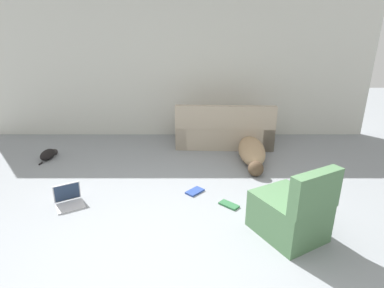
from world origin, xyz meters
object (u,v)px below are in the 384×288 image
Objects in this scene: cat at (47,155)px; couch at (222,131)px; dog at (250,151)px; side_chair at (290,212)px; book_blue at (194,191)px; laptop_open at (67,198)px; book_green at (228,205)px.

couch is at bearing -68.57° from cat.
couch is 0.94m from dog.
side_chair is (3.39, -2.05, 0.19)m from cat.
couch is at bearing 73.78° from book_blue.
dog is at bearing 116.66° from couch.
cat is 0.61× the size of side_chair.
cat is 1.70m from laptop_open.
book_blue is (2.43, -1.15, -0.07)m from cat.
dog is 1.84× the size of side_chair.
cat reaches higher than book_blue.
couch is at bearing -110.83° from side_chair.
book_green is at bearing -110.50° from cat.
book_blue is at bearing 140.69° from book_green.
cat is at bearing -60.14° from side_chair.
couch is 2.84m from side_chair.
laptop_open is 1.54× the size of book_blue.
book_blue is 0.32× the size of side_chair.
dog is 1.97m from side_chair.
cat is 3.21m from book_green.
laptop_open is 2.57m from side_chair.
cat is 3.97m from side_chair.
laptop_open reaches higher than book_green.
side_chair is at bearing -45.85° from book_green.
book_green is at bearing -74.76° from side_chair.
book_blue is (-0.56, -1.91, -0.25)m from couch.
cat is at bearing 154.60° from book_blue.
laptop_open is at bearing 178.69° from book_green.
dog is 1.43m from book_blue.
book_green is at bearing 88.80° from couch.
laptop_open is 0.49× the size of side_chair.
side_chair reaches higher than book_blue.
couch is 3.04m from laptop_open.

